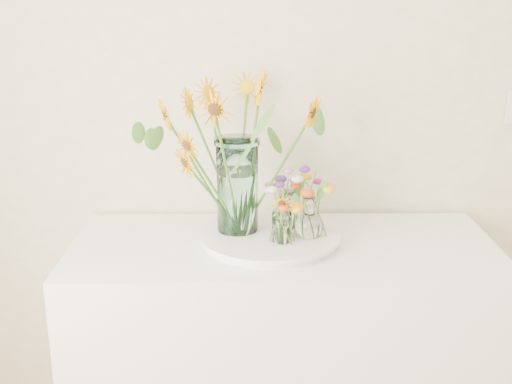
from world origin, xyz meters
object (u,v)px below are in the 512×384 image
at_px(tray, 270,238).
at_px(small_vase_b, 310,217).
at_px(small_vase_c, 288,210).
at_px(small_vase_a, 282,228).
at_px(mason_jar, 237,185).
at_px(counter, 282,363).

bearing_deg(tray, small_vase_b, -9.27).
bearing_deg(small_vase_c, small_vase_a, -101.11).
relative_size(small_vase_a, small_vase_b, 0.76).
bearing_deg(mason_jar, counter, -19.30).
bearing_deg(mason_jar, small_vase_b, -13.69).
bearing_deg(tray, mason_jar, 161.13).
bearing_deg(small_vase_c, mason_jar, -169.65).
distance_m(small_vase_a, small_vase_c, 0.14).
xyz_separation_m(counter, mason_jar, (-0.15, 0.05, 0.64)).
bearing_deg(small_vase_a, tray, 116.05).
bearing_deg(small_vase_c, tray, -133.32).
height_order(tray, small_vase_c, small_vase_c).
height_order(counter, mason_jar, mason_jar).
xyz_separation_m(mason_jar, small_vase_a, (0.14, -0.11, -0.11)).
xyz_separation_m(small_vase_a, small_vase_b, (0.09, 0.05, 0.02)).
bearing_deg(mason_jar, small_vase_a, -37.66).
relative_size(counter, mason_jar, 4.36).
height_order(counter, small_vase_a, small_vase_a).
bearing_deg(small_vase_b, counter, 177.14).
relative_size(mason_jar, small_vase_a, 3.06).
bearing_deg(counter, small_vase_b, -2.86).
distance_m(small_vase_a, small_vase_b, 0.11).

